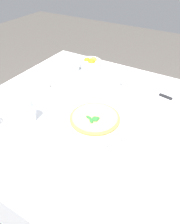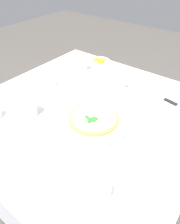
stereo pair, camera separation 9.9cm
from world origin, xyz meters
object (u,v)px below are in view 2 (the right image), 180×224
Objects in this scene: pizza at (94,118)px; dinner_knife at (162,98)px; water_glass_right_edge at (29,106)px; citrus_bowl at (100,63)px; napkin_folded at (162,100)px; water_glass_far_right at (81,64)px; coffee_cup_far_left at (49,83)px; pizza_plate at (94,120)px; coffee_cup_left_edge at (120,84)px; coffee_cup_back_corner at (101,189)px.

pizza is 0.42m from dinner_knife.
citrus_bowl is (0.04, -0.67, -0.03)m from water_glass_right_edge.
pizza is 1.03× the size of napkin_folded.
water_glass_right_edge is 1.03× the size of water_glass_far_right.
coffee_cup_far_left is at bearing 78.16° from citrus_bowl.
water_glass_right_edge is 0.71m from dinner_knife.
pizza_plate is at bearing -77.34° from pizza.
coffee_cup_far_left is at bearing 36.13° from coffee_cup_left_edge.
napkin_folded is at bearing -180.00° from dinner_knife.
coffee_cup_back_corner is (-0.67, 0.39, 0.00)m from coffee_cup_far_left.
water_glass_right_edge reaches higher than dinner_knife.
citrus_bowl is (-0.09, -0.41, 0.00)m from coffee_cup_far_left.
dinner_knife is at bearing 0.60° from napkin_folded.
citrus_bowl reaches higher than coffee_cup_left_edge.
dinner_knife is at bearing -156.26° from coffee_cup_far_left.
coffee_cup_back_corner is at bearing 165.46° from water_glass_right_edge.
water_glass_right_edge is (-0.13, 0.25, 0.03)m from coffee_cup_far_left.
pizza_plate is 1.45× the size of pizza.
citrus_bowl is (0.53, -0.14, 0.02)m from napkin_folded.
pizza is 1.86× the size of coffee_cup_far_left.
napkin_folded is at bearing -177.19° from coffee_cup_left_edge.
water_glass_far_right is at bearing -5.18° from coffee_cup_left_edge.
coffee_cup_back_corner is 0.66m from napkin_folded.
coffee_cup_left_edge is (-0.35, -0.26, 0.00)m from coffee_cup_far_left.
dinner_knife is at bearing -177.06° from coffee_cup_left_edge.
pizza is at bearing 100.51° from coffee_cup_left_edge.
pizza is 0.42m from napkin_folded.
coffee_cup_far_left is (0.42, -0.10, 0.00)m from pizza.
water_glass_right_edge is at bearing 56.94° from dinner_knife.
water_glass_far_right is (0.40, -0.39, 0.04)m from pizza_plate.
coffee_cup_left_edge is 1.09× the size of water_glass_right_edge.
dinner_knife is at bearing -118.02° from pizza.
water_glass_right_edge is at bearing 66.20° from coffee_cup_left_edge.
coffee_cup_far_left is 0.77m from coffee_cup_back_corner.
pizza_plate is 0.61m from citrus_bowl.
pizza is 2.06× the size of water_glass_right_edge.
water_glass_far_right reaches higher than pizza_plate.
coffee_cup_back_corner is 1.11× the size of water_glass_far_right.
water_glass_far_right is 0.78× the size of citrus_bowl.
water_glass_far_right is (0.64, -0.68, 0.02)m from coffee_cup_back_corner.
water_glass_right_edge is (0.29, 0.15, 0.03)m from pizza.
coffee_cup_left_edge is at bearing -79.49° from pizza.
coffee_cup_back_corner is at bearing 104.53° from dinner_knife.
dinner_knife is (0.05, -0.66, -0.01)m from coffee_cup_back_corner.
water_glass_right_edge is at bearing 27.74° from pizza_plate.
water_glass_right_edge is 0.67m from citrus_bowl.
pizza is at bearing 122.78° from citrus_bowl.
dinner_knife is 0.55m from citrus_bowl.
pizza is 0.61m from citrus_bowl.
water_glass_far_right is (-0.02, -0.29, 0.02)m from coffee_cup_far_left.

